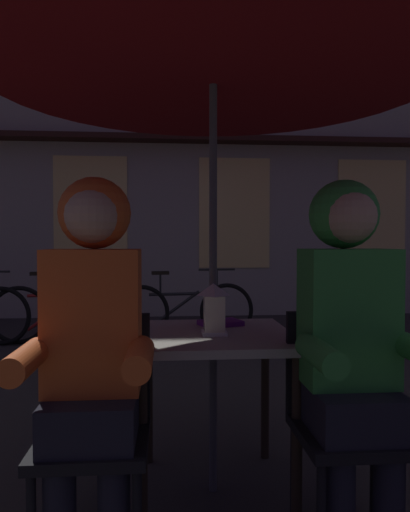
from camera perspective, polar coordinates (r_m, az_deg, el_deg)
The scene contains 12 objects.
ground_plane at distance 2.44m, azimuth 0.98°, elevation -26.57°, with size 60.00×60.00×0.00m, color #2D2B28.
cafe_table at distance 2.21m, azimuth 0.99°, elevation -11.84°, with size 0.72×0.72×0.74m.
patio_umbrella at distance 2.33m, azimuth 1.01°, elevation 24.51°, with size 2.10×2.10×2.31m.
lantern at distance 2.12m, azimuth 1.01°, elevation -6.29°, with size 0.11×0.11×0.23m.
chair_left at distance 1.91m, azimuth -13.17°, elevation -18.76°, with size 0.40×0.40×0.87m.
chair_right at distance 2.01m, azimuth 16.52°, elevation -17.72°, with size 0.40×0.40×0.87m.
person_left_hooded at distance 1.76m, azimuth -13.53°, elevation -8.47°, with size 0.45×0.56×1.40m.
person_right_hooded at distance 1.87m, azimuth 17.24°, elevation -7.90°, with size 0.45×0.56×1.40m.
shopfront_building at distance 7.78m, azimuth -5.08°, elevation 16.16°, with size 10.00×0.93×6.20m.
bicycle_second at distance 5.66m, azimuth -16.59°, elevation -6.54°, with size 1.67×0.30×0.84m.
bicycle_third at distance 5.55m, azimuth -2.52°, elevation -6.64°, with size 1.67×0.26×0.84m.
book at distance 2.37m, azimuth 1.89°, elevation -8.12°, with size 0.20×0.14×0.02m, color #661E7A.
Camera 1 is at (-0.21, -2.14, 1.16)m, focal length 32.92 mm.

